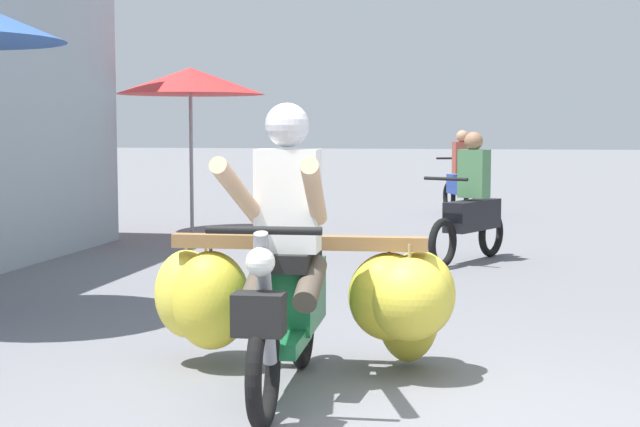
{
  "coord_description": "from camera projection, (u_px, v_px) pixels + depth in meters",
  "views": [
    {
      "loc": [
        0.37,
        -4.23,
        1.45
      ],
      "look_at": [
        -0.78,
        1.73,
        0.9
      ],
      "focal_mm": 53.78,
      "sensor_mm": 36.0,
      "label": 1
    }
  ],
  "objects": [
    {
      "name": "motorbike_distant_ahead_left",
      "position": [
        461.0,
        181.0,
        15.79
      ],
      "size": [
        0.75,
        1.54,
        1.4
      ],
      "color": "black",
      "rests_on": "ground"
    },
    {
      "name": "motorbike_main_loaded",
      "position": [
        313.0,
        291.0,
        5.54
      ],
      "size": [
        1.85,
        1.85,
        1.58
      ],
      "color": "black",
      "rests_on": "ground"
    },
    {
      "name": "motorbike_distant_far_ahead",
      "position": [
        471.0,
        209.0,
        10.31
      ],
      "size": [
        0.84,
        1.49,
        1.4
      ],
      "color": "black",
      "rests_on": "ground"
    },
    {
      "name": "market_umbrella_further_along",
      "position": [
        190.0,
        81.0,
        12.92
      ],
      "size": [
        2.01,
        2.01,
        2.25
      ],
      "color": "#99999E",
      "rests_on": "ground"
    }
  ]
}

